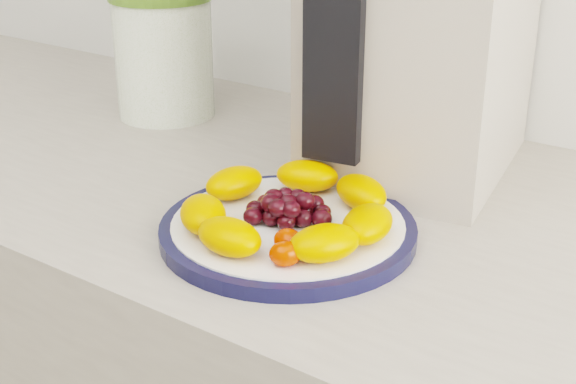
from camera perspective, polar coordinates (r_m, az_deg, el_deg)
The scene contains 6 objects.
plate_rim at distance 0.81m, azimuth 0.00°, elevation -2.75°, with size 0.26×0.26×0.01m, color #101233.
plate_face at distance 0.81m, azimuth 0.00°, elevation -2.69°, with size 0.24×0.24×0.02m, color white.
canister at distance 1.18m, azimuth -8.80°, elevation 9.37°, with size 0.14×0.14×0.17m, color #4F7313.
appliance_body at distance 0.96m, azimuth 9.83°, elevation 12.10°, with size 0.21×0.29×0.36m, color #ADA192.
appliance_panel at distance 0.83m, azimuth 3.33°, elevation 11.08°, with size 0.06×0.02×0.27m, color black.
fruit_plate at distance 0.80m, azimuth 0.12°, elevation -1.29°, with size 0.22×0.22×0.03m.
Camera 1 is at (0.50, 0.48, 1.27)m, focal length 50.00 mm.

